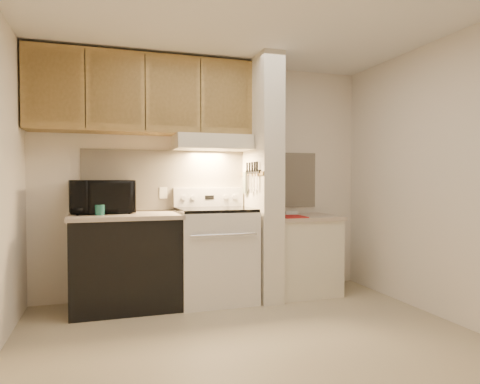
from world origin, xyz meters
name	(u,v)px	position (x,y,z in m)	size (l,w,h in m)	color
floor	(252,341)	(0.00, 0.00, 0.00)	(3.60, 3.60, 0.00)	tan
ceiling	(253,12)	(0.00, 0.00, 2.50)	(3.60, 3.60, 0.00)	white
wall_back	(207,179)	(0.00, 1.50, 1.25)	(3.60, 0.02, 2.50)	silver
wall_right	(444,178)	(1.80, 0.00, 1.25)	(0.02, 3.00, 2.50)	silver
backsplash	(207,180)	(0.00, 1.49, 1.24)	(2.60, 0.02, 0.63)	beige
range_body	(215,256)	(0.00, 1.16, 0.46)	(0.76, 0.65, 0.92)	silver
oven_window	(223,257)	(0.00, 0.84, 0.50)	(0.50, 0.01, 0.30)	black
oven_handle	(224,235)	(0.00, 0.80, 0.72)	(0.02, 0.02, 0.65)	silver
cooktop	(215,209)	(0.00, 1.16, 0.94)	(0.74, 0.64, 0.03)	black
range_backguard	(209,197)	(0.00, 1.44, 1.05)	(0.76, 0.08, 0.20)	silver
range_display	(209,197)	(0.00, 1.40, 1.05)	(0.10, 0.01, 0.04)	black
range_knob_left_outer	(184,198)	(-0.28, 1.40, 1.05)	(0.05, 0.05, 0.02)	silver
range_knob_left_inner	(193,197)	(-0.18, 1.40, 1.05)	(0.05, 0.05, 0.02)	silver
range_knob_right_inner	(226,197)	(0.18, 1.40, 1.05)	(0.05, 0.05, 0.02)	silver
range_knob_right_outer	(235,197)	(0.28, 1.40, 1.05)	(0.05, 0.05, 0.02)	silver
dishwasher_front	(126,263)	(-0.88, 1.17, 0.43)	(1.00, 0.63, 0.87)	black
left_countertop	(126,216)	(-0.88, 1.17, 0.89)	(1.04, 0.67, 0.04)	#B4A28F
spoon_rest	(120,212)	(-0.93, 1.36, 0.92)	(0.23, 0.07, 0.02)	black
teal_jar	(100,210)	(-1.12, 1.09, 0.96)	(0.09, 0.09, 0.10)	#1B5A4F
outlet	(163,193)	(-0.48, 1.48, 1.10)	(0.08, 0.01, 0.12)	beige
microwave	(102,197)	(-1.10, 1.31, 1.07)	(0.59, 0.40, 0.32)	black
partition_pillar	(262,179)	(0.51, 1.15, 1.25)	(0.22, 0.70, 2.50)	beige
pillar_trim	(252,174)	(0.39, 1.15, 1.30)	(0.01, 0.70, 0.04)	olive
knife_strip	(253,172)	(0.39, 1.10, 1.32)	(0.02, 0.42, 0.04)	black
knife_blade_a	(257,182)	(0.38, 0.94, 1.22)	(0.01, 0.04, 0.16)	silver
knife_handle_a	(257,166)	(0.38, 0.94, 1.37)	(0.02, 0.02, 0.10)	black
knife_blade_b	(254,183)	(0.38, 1.02, 1.21)	(0.01, 0.04, 0.18)	silver
knife_handle_b	(255,167)	(0.38, 1.01, 1.37)	(0.02, 0.02, 0.10)	black
knife_blade_c	(251,183)	(0.38, 1.11, 1.20)	(0.01, 0.04, 0.20)	silver
knife_handle_c	(252,167)	(0.38, 1.09, 1.37)	(0.02, 0.02, 0.10)	black
knife_blade_d	(249,181)	(0.38, 1.17, 1.22)	(0.01, 0.04, 0.16)	silver
knife_handle_d	(250,167)	(0.38, 1.17, 1.37)	(0.02, 0.02, 0.10)	black
knife_blade_e	(247,182)	(0.38, 1.25, 1.21)	(0.01, 0.04, 0.18)	silver
knife_handle_e	(247,167)	(0.38, 1.25, 1.37)	(0.02, 0.02, 0.10)	black
oven_mitt	(245,183)	(0.38, 1.32, 1.21)	(0.03, 0.10, 0.23)	slate
right_cab_base	(302,256)	(0.97, 1.15, 0.40)	(0.70, 0.60, 0.81)	beige
right_countertop	(302,217)	(0.97, 1.15, 0.83)	(0.74, 0.64, 0.04)	#B4A28F
red_folder	(292,216)	(0.79, 1.00, 0.86)	(0.24, 0.33, 0.01)	maroon
white_box	(291,213)	(0.92, 1.33, 0.87)	(0.14, 0.09, 0.04)	white
range_hood	(212,143)	(0.00, 1.28, 1.62)	(0.78, 0.44, 0.15)	beige
hood_lip	(217,145)	(0.00, 1.07, 1.58)	(0.78, 0.04, 0.06)	beige
upper_cabinets	(144,95)	(-0.69, 1.32, 2.08)	(2.18, 0.33, 0.77)	olive
cab_door_a	(53,86)	(-1.51, 1.17, 2.08)	(0.46, 0.01, 0.63)	olive
cab_gap_a	(85,88)	(-1.23, 1.16, 2.08)	(0.01, 0.01, 0.73)	black
cab_door_b	(116,90)	(-0.96, 1.17, 2.08)	(0.46, 0.01, 0.63)	olive
cab_gap_b	(145,92)	(-0.69, 1.16, 2.08)	(0.01, 0.01, 0.73)	black
cab_door_c	(173,94)	(-0.42, 1.17, 2.08)	(0.46, 0.01, 0.63)	olive
cab_gap_c	(201,95)	(-0.14, 1.16, 2.08)	(0.01, 0.01, 0.73)	black
cab_door_d	(227,97)	(0.13, 1.17, 2.08)	(0.46, 0.01, 0.63)	olive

